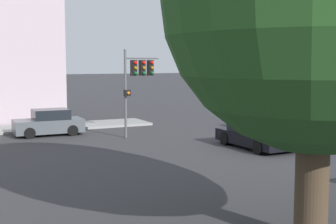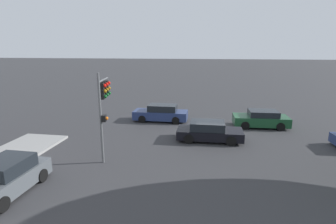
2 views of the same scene
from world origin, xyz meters
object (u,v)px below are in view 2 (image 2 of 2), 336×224
(traffic_signal, at_px, (104,97))
(crossing_car_1, at_px, (161,113))
(crossing_car_0, at_px, (209,131))
(crossing_car_2, at_px, (261,119))
(parked_car_0, at_px, (6,178))

(traffic_signal, height_order, crossing_car_1, traffic_signal)
(crossing_car_0, xyz_separation_m, crossing_car_1, (4.23, -4.43, 0.05))
(crossing_car_0, bearing_deg, crossing_car_1, 132.99)
(crossing_car_0, distance_m, crossing_car_2, 5.73)
(crossing_car_1, bearing_deg, parked_car_0, 70.59)
(crossing_car_0, height_order, crossing_car_2, crossing_car_2)
(traffic_signal, relative_size, crossing_car_0, 1.11)
(crossing_car_1, height_order, crossing_car_2, crossing_car_1)
(traffic_signal, relative_size, crossing_car_2, 1.14)
(traffic_signal, xyz_separation_m, crossing_car_1, (-1.70, -8.30, -2.89))
(traffic_signal, distance_m, crossing_car_1, 8.95)
(crossing_car_2, bearing_deg, traffic_signal, 35.55)
(crossing_car_1, relative_size, parked_car_0, 1.19)
(crossing_car_0, relative_size, parked_car_0, 1.14)
(traffic_signal, xyz_separation_m, parked_car_0, (2.83, 4.52, -2.87))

